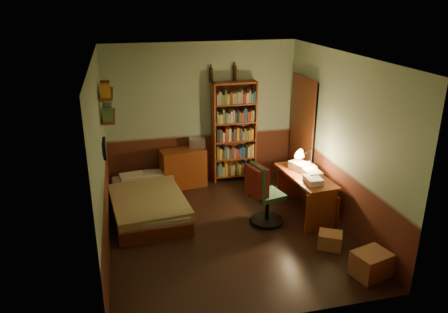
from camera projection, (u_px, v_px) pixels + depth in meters
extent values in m
cube|color=black|center=(228.00, 230.00, 6.67)|extent=(3.50, 4.00, 0.02)
cube|color=silver|center=(228.00, 56.00, 5.75)|extent=(3.50, 4.00, 0.02)
cube|color=#90A988|center=(202.00, 114.00, 8.04)|extent=(3.50, 0.02, 2.60)
cube|color=#90A988|center=(100.00, 160.00, 5.82)|extent=(0.02, 4.00, 2.60)
cube|color=#90A988|center=(341.00, 140.00, 6.59)|extent=(0.02, 4.00, 2.60)
cube|color=#90A988|center=(276.00, 215.00, 4.38)|extent=(3.50, 0.02, 2.60)
cube|color=black|center=(303.00, 134.00, 7.87)|extent=(0.06, 0.90, 2.00)
cube|color=#4B210F|center=(301.00, 134.00, 7.86)|extent=(0.02, 0.98, 2.08)
cube|color=olive|center=(147.00, 195.00, 7.11)|extent=(1.18, 2.05, 0.59)
cube|color=maroon|center=(183.00, 168.00, 8.05)|extent=(0.86, 0.52, 0.72)
cube|color=#B2B2B7|center=(197.00, 142.00, 8.08)|extent=(0.32, 0.26, 0.16)
cube|color=maroon|center=(234.00, 132.00, 8.14)|extent=(0.82, 0.28, 1.90)
cylinder|color=black|center=(211.00, 75.00, 7.77)|extent=(0.07, 0.07, 0.25)
cylinder|color=black|center=(235.00, 73.00, 7.87)|extent=(0.08, 0.08, 0.27)
cube|color=maroon|center=(304.00, 194.00, 7.05)|extent=(0.63, 1.30, 0.68)
cube|color=silver|center=(300.00, 166.00, 7.13)|extent=(0.33, 0.37, 0.12)
cone|color=black|center=(312.00, 151.00, 7.02)|extent=(0.23, 0.23, 0.65)
cube|color=#2A4C36|center=(268.00, 196.00, 6.72)|extent=(0.53, 0.49, 0.90)
cube|color=maroon|center=(274.00, 158.00, 6.38)|extent=(0.22, 0.39, 0.45)
cube|color=maroon|center=(108.00, 116.00, 6.75)|extent=(0.20, 0.90, 0.03)
cube|color=maroon|center=(106.00, 94.00, 6.62)|extent=(0.20, 0.90, 0.03)
cube|color=black|center=(105.00, 148.00, 6.40)|extent=(0.04, 0.32, 0.26)
cube|color=#A77148|center=(371.00, 264.00, 5.52)|extent=(0.52, 0.46, 0.33)
cube|color=#A77148|center=(330.00, 240.00, 6.16)|extent=(0.41, 0.39, 0.23)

